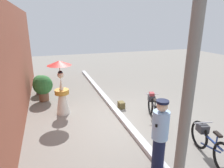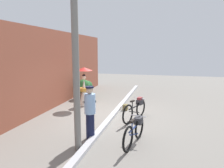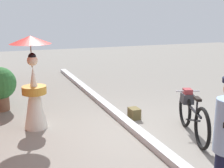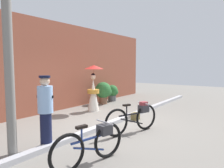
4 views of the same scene
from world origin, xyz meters
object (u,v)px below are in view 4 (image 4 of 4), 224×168
object	(u,v)px
potted_plant_small	(104,91)
potted_plant_by_door	(112,92)
utility_pole	(8,38)
bicycle_far_side	(134,117)
bicycle_near_officer	(92,143)
person_officer	(45,110)
person_with_parasol	(93,88)
backpack_on_pavement	(135,116)

from	to	relation	value
potted_plant_small	potted_plant_by_door	bearing A→B (deg)	8.39
utility_pole	bicycle_far_side	bearing A→B (deg)	-22.18
bicycle_near_officer	utility_pole	size ratio (longest dim) A/B	0.34
person_officer	potted_plant_small	xyz separation A→B (m)	(5.11, 2.31, -0.26)
person_officer	bicycle_far_side	bearing A→B (deg)	-27.40
person_with_parasol	backpack_on_pavement	size ratio (longest dim) A/B	6.65
person_with_parasol	backpack_on_pavement	distance (m)	2.32
potted_plant_by_door	utility_pole	bearing A→B (deg)	-160.76
potted_plant_small	bicycle_near_officer	bearing A→B (deg)	-144.17
bicycle_far_side	person_with_parasol	size ratio (longest dim) A/B	0.92
bicycle_far_side	person_officer	bearing A→B (deg)	152.60
bicycle_near_officer	utility_pole	world-z (taller)	utility_pole
bicycle_far_side	person_officer	size ratio (longest dim) A/B	1.06
person_officer	bicycle_near_officer	bearing A→B (deg)	-89.97
utility_pole	potted_plant_small	bearing A→B (deg)	20.86
potted_plant_by_door	potted_plant_small	world-z (taller)	potted_plant_small
utility_pole	potted_plant_by_door	bearing A→B (deg)	19.24
person_with_parasol	backpack_on_pavement	world-z (taller)	person_with_parasol
backpack_on_pavement	potted_plant_by_door	bearing A→B (deg)	47.11
person_officer	person_with_parasol	distance (m)	3.98
bicycle_near_officer	bicycle_far_side	world-z (taller)	bicycle_far_side
bicycle_far_side	potted_plant_small	size ratio (longest dim) A/B	1.62
bicycle_near_officer	backpack_on_pavement	bearing A→B (deg)	15.32
potted_plant_small	backpack_on_pavement	distance (m)	3.33
bicycle_near_officer	utility_pole	distance (m)	2.58
person_with_parasol	potted_plant_by_door	xyz separation A→B (m)	(2.44, 0.77, -0.48)
bicycle_far_side	potted_plant_by_door	size ratio (longest dim) A/B	2.03
bicycle_far_side	utility_pole	xyz separation A→B (m)	(-2.88, 1.17, 1.96)
person_with_parasol	backpack_on_pavement	bearing A→B (deg)	-97.16
bicycle_far_side	backpack_on_pavement	distance (m)	1.41
person_officer	potted_plant_by_door	world-z (taller)	person_officer
bicycle_far_side	person_officer	world-z (taller)	person_officer
backpack_on_pavement	person_officer	bearing A→B (deg)	172.12
potted_plant_by_door	utility_pole	size ratio (longest dim) A/B	0.18
person_with_parasol	potted_plant_by_door	distance (m)	2.60
person_officer	utility_pole	world-z (taller)	utility_pole
person_officer	backpack_on_pavement	bearing A→B (deg)	-7.88
person_officer	utility_pole	size ratio (longest dim) A/B	0.34
person_with_parasol	potted_plant_by_door	world-z (taller)	person_with_parasol
bicycle_far_side	utility_pole	size ratio (longest dim) A/B	0.36
person_with_parasol	utility_pole	size ratio (longest dim) A/B	0.40
bicycle_near_officer	potted_plant_small	distance (m)	6.31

